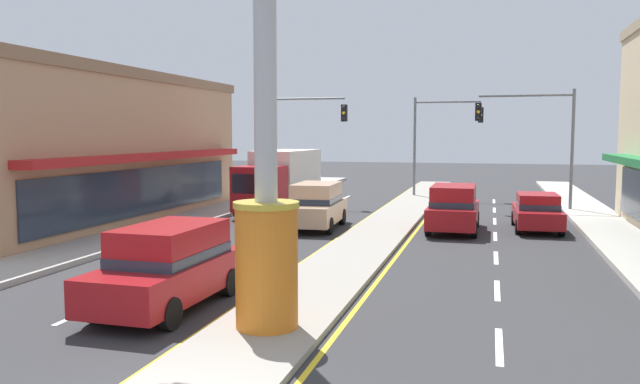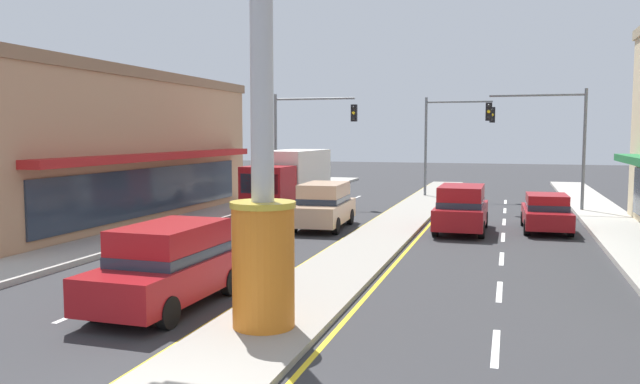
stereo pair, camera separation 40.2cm
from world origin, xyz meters
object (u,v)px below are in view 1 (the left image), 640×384
Objects in this scene: sedan_near_left_lane at (537,211)px; suv_near_right_lane at (316,205)px; traffic_light_right_side at (536,128)px; suv_mid_left_lane at (169,265)px; traffic_light_left_side at (295,129)px; traffic_light_median_far at (439,130)px; suv_far_left_oncoming at (454,208)px; district_sign at (266,122)px; storefront_left at (64,147)px; box_truck_far_right_lane at (280,179)px.

suv_near_right_lane is at bearing -168.62° from sedan_near_left_lane.
suv_mid_left_lane is (-9.22, -21.18, -3.26)m from traffic_light_right_side.
traffic_light_left_side reaches higher than sedan_near_left_lane.
traffic_light_median_far is 1.34× the size of suv_mid_left_lane.
suv_far_left_oncoming reaches higher than sedan_near_left_lane.
traffic_light_right_side is 1.34× the size of suv_mid_left_lane.
suv_mid_left_lane is (-2.82, 1.21, -3.21)m from district_sign.
suv_far_left_oncoming is (-3.59, -7.97, -3.26)m from traffic_light_right_side.
storefront_left is 17.32m from suv_far_left_oncoming.
traffic_light_right_side is at bearing 0.02° from traffic_light_left_side.
traffic_light_median_far is at bearing 112.00° from sedan_near_left_lane.
district_sign is 1.39× the size of traffic_light_left_side.
sedan_near_left_lane is 17.01m from suv_mid_left_lane.
traffic_light_left_side is at bearing 99.62° from suv_mid_left_lane.
district_sign is 17.17m from sedan_near_left_lane.
traffic_light_left_side reaches higher than box_truck_far_right_lane.
sedan_near_left_lane is 0.94× the size of suv_mid_left_lane.
sedan_near_left_lane is at bearing 68.69° from district_sign.
district_sign is 1.84× the size of suv_near_right_lane.
storefront_left is 3.14× the size of traffic_light_median_far.
suv_near_right_lane is 5.66m from suv_far_left_oncoming.
storefront_left is 4.49× the size of sedan_near_left_lane.
storefront_left is at bearing 134.45° from suv_mid_left_lane.
traffic_light_median_far reaches higher than box_truck_far_right_lane.
box_truck_far_right_lane reaches higher than suv_mid_left_lane.
sedan_near_left_lane is (5.00, -12.38, -3.41)m from traffic_light_median_far.
district_sign is 1.85× the size of suv_mid_left_lane.
storefront_left reaches higher than traffic_light_median_far.
traffic_light_left_side is at bearing 112.85° from suv_near_right_lane.
traffic_light_right_side is 1.34× the size of suv_far_left_oncoming.
suv_near_right_lane is (-2.82, 13.88, -3.21)m from district_sign.
box_truck_far_right_lane is at bearing 123.77° from suv_near_right_lane.
storefront_left reaches higher than suv_mid_left_lane.
traffic_light_right_side is 9.33m from suv_far_left_oncoming.
district_sign is at bearing -101.06° from suv_far_left_oncoming.
suv_mid_left_lane reaches higher than sedan_near_left_lane.
storefront_left is 12.36m from traffic_light_left_side.
suv_far_left_oncoming is at bearing -114.21° from traffic_light_right_side.
traffic_light_left_side is 9.78m from suv_near_right_lane.
traffic_light_right_side is 12.96m from suv_near_right_lane.
box_truck_far_right_lane is 9.86m from suv_far_left_oncoming.
suv_near_right_lane is (-3.94, -14.18, -3.21)m from traffic_light_median_far.
traffic_light_median_far is 0.89× the size of box_truck_far_right_lane.
suv_far_left_oncoming is at bearing 66.89° from suv_mid_left_lane.
box_truck_far_right_lane is (-7.15, -9.38, -2.50)m from traffic_light_median_far.
suv_mid_left_lane is (-3.93, -26.85, -3.21)m from traffic_light_median_far.
suv_mid_left_lane is at bearing -113.11° from suv_far_left_oncoming.
suv_near_right_lane is (3.58, -8.50, -3.26)m from traffic_light_left_side.
traffic_light_left_side and traffic_light_median_far have the same top height.
traffic_light_median_far is at bearing 87.72° from district_sign.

